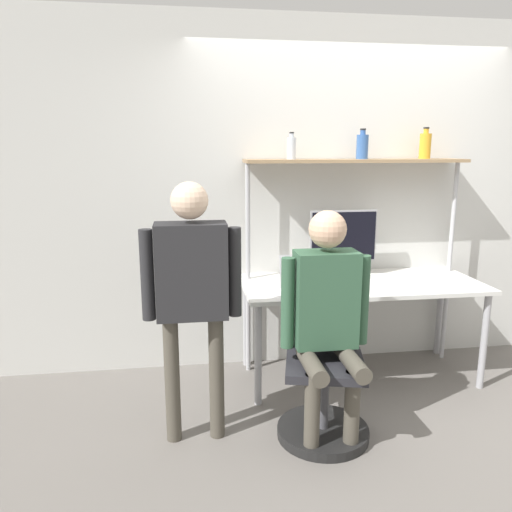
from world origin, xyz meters
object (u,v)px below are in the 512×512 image
Objects in this scene: monitor at (343,241)px; bottle_amber at (425,145)px; bottle_clear at (291,148)px; laptop at (303,280)px; bottle_blue at (362,146)px; cell_phone at (343,287)px; person_standing at (192,282)px; office_chair at (324,389)px; person_seated at (327,309)px.

monitor is 2.23× the size of bottle_amber.
bottle_amber is 1.21× the size of bottle_clear.
laptop is 1.64× the size of bottle_clear.
bottle_blue is at bearing 0.00° from bottle_clear.
laptop is 2.14× the size of cell_phone.
bottle_clear is at bearing 131.21° from cell_phone.
laptop is 0.98m from person_standing.
monitor is 3.49× the size of cell_phone.
bottle_blue reaches higher than monitor.
office_chair is 1.81m from bottle_blue.
bottle_clear reaches higher than monitor.
person_seated reaches higher than monitor.
person_seated is at bearing -91.70° from laptop.
office_chair is at bearing -113.25° from monitor.
monitor is 2.36× the size of bottle_blue.
monitor reaches higher than laptop.
cell_phone is 0.72m from person_seated.
laptop is (-0.39, -0.30, -0.21)m from monitor.
laptop is 0.23× the size of person_seated.
laptop is 0.21× the size of person_standing.
bottle_blue is at bearing 32.74° from laptop.
bottle_clear reaches higher than person_seated.
bottle_amber is at bearing 2.84° from monitor.
cell_phone is at bearing -122.90° from bottle_blue.
monitor reaches higher than office_chair.
office_chair is at bearing 79.02° from person_seated.
bottle_clear is (-0.02, 0.95, 1.44)m from office_chair.
bottle_amber reaches higher than person_seated.
cell_phone is at bearing 26.45° from person_standing.
laptop is 0.97m from bottle_clear.
bottle_clear is (-1.04, 0.00, -0.02)m from bottle_amber.
person_standing is at bearing 171.77° from person_seated.
laptop is at bearing -142.06° from monitor.
monitor is at bearing -166.55° from bottle_blue.
person_seated is 0.89× the size of person_standing.
bottle_blue is (0.54, 0.00, 0.01)m from bottle_clear.
bottle_amber is at bearing 26.27° from person_standing.
bottle_blue is (0.52, 0.33, 0.93)m from laptop.
monitor is at bearing 72.94° from cell_phone.
bottle_amber is at bearing 0.00° from bottle_blue.
person_standing is at bearing -153.73° from bottle_amber.
monitor is at bearing -4.34° from bottle_clear.
cell_phone is 1.07m from bottle_blue.
laptop is at bearing -147.26° from bottle_blue.
monitor is at bearing 36.19° from person_standing.
person_seated is (-0.41, -0.97, -0.21)m from monitor.
person_standing is 6.99× the size of bottle_blue.
monitor reaches higher than cell_phone.
person_standing is at bearing -144.70° from laptop.
bottle_clear is at bearing 175.66° from monitor.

